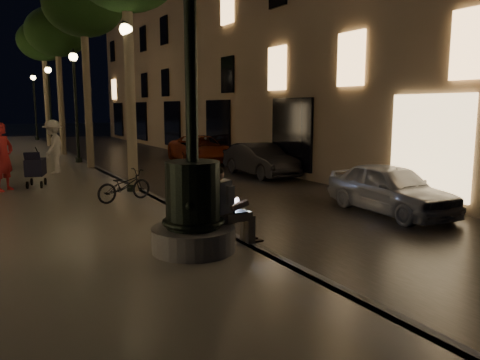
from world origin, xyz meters
TOP-DOWN VIEW (x-y plane):
  - ground at (0.00, 15.00)m, footprint 120.00×120.00m
  - cobble_lane at (3.00, 15.00)m, footprint 6.00×45.00m
  - curb_strip at (0.00, 15.00)m, footprint 0.25×45.00m
  - building_right at (10.00, 18.00)m, footprint 8.00×36.00m
  - fountain_lamppost at (-1.00, 2.00)m, footprint 1.40×1.40m
  - seated_man_laptop at (-0.39, 2.00)m, footprint 1.04×0.35m
  - tree_second at (-0.20, 14.00)m, footprint 3.00×3.00m
  - tree_third at (-0.30, 20.00)m, footprint 3.00×3.00m
  - tree_far at (-0.22, 26.00)m, footprint 3.00×3.00m
  - lamp_curb_a at (-0.30, 8.00)m, footprint 0.36×0.36m
  - lamp_curb_b at (-0.30, 16.00)m, footprint 0.36×0.36m
  - lamp_curb_c at (-0.30, 24.00)m, footprint 0.36×0.36m
  - lamp_curb_d at (-0.30, 32.00)m, footprint 0.36×0.36m
  - stroller at (-2.60, 10.09)m, footprint 0.69×1.17m
  - car_front at (4.66, 3.03)m, footprint 1.71×3.70m
  - car_second at (5.17, 9.92)m, footprint 1.30×3.71m
  - car_third at (4.97, 14.95)m, footprint 2.52×4.70m
  - pedestrian_red at (-3.45, 9.83)m, footprint 0.83×0.85m
  - pedestrian_white at (-1.68, 12.99)m, footprint 1.18×1.43m
  - bicycle at (-0.87, 6.69)m, footprint 1.60×0.94m

SIDE VIEW (x-z plane):
  - ground at x=0.00m, z-range 0.00..0.00m
  - cobble_lane at x=3.00m, z-range 0.00..0.02m
  - curb_strip at x=0.00m, z-range 0.00..0.20m
  - bicycle at x=-0.87m, z-range 0.20..0.99m
  - car_second at x=5.17m, z-range 0.00..1.22m
  - car_front at x=4.66m, z-range 0.00..1.23m
  - car_third at x=4.97m, z-range 0.00..1.25m
  - stroller at x=-2.60m, z-range 0.20..1.38m
  - seated_man_laptop at x=-0.39m, z-range 0.23..1.64m
  - pedestrian_white at x=-1.68m, z-range 0.20..2.12m
  - pedestrian_red at x=-3.45m, z-range 0.20..2.16m
  - fountain_lamppost at x=-1.00m, z-range -1.39..3.81m
  - lamp_curb_a at x=-0.30m, z-range 0.83..5.64m
  - lamp_curb_b at x=-0.30m, z-range 0.83..5.64m
  - lamp_curb_c at x=-0.30m, z-range 0.83..5.64m
  - lamp_curb_d at x=-0.30m, z-range 0.83..5.64m
  - tree_third at x=-0.30m, z-range 2.54..9.74m
  - tree_second at x=-0.20m, z-range 2.63..10.03m
  - tree_far at x=-0.22m, z-range 2.68..10.18m
  - building_right at x=10.00m, z-range 0.00..15.00m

